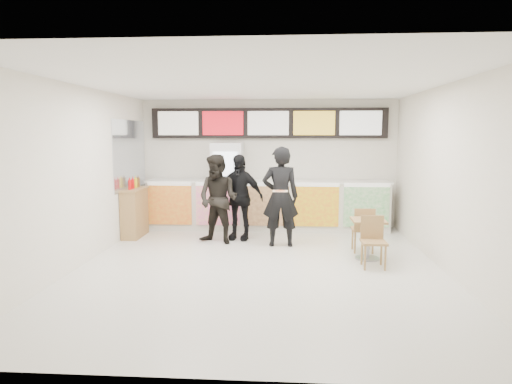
# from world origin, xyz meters

# --- Properties ---
(floor) EXTENTS (7.00, 7.00, 0.00)m
(floor) POSITION_xyz_m (0.00, 0.00, 0.00)
(floor) COLOR beige
(floor) RESTS_ON ground
(ceiling) EXTENTS (7.00, 7.00, 0.00)m
(ceiling) POSITION_xyz_m (0.00, 0.00, 3.00)
(ceiling) COLOR white
(ceiling) RESTS_ON wall_back
(wall_back) EXTENTS (6.00, 0.00, 6.00)m
(wall_back) POSITION_xyz_m (0.00, 3.50, 1.50)
(wall_back) COLOR silver
(wall_back) RESTS_ON floor
(wall_left) EXTENTS (0.00, 7.00, 7.00)m
(wall_left) POSITION_xyz_m (-3.00, 0.00, 1.50)
(wall_left) COLOR silver
(wall_left) RESTS_ON floor
(wall_right) EXTENTS (0.00, 7.00, 7.00)m
(wall_right) POSITION_xyz_m (3.00, 0.00, 1.50)
(wall_right) COLOR silver
(wall_right) RESTS_ON floor
(service_counter) EXTENTS (5.56, 0.77, 1.14)m
(service_counter) POSITION_xyz_m (0.00, 3.09, 0.57)
(service_counter) COLOR silver
(service_counter) RESTS_ON floor
(menu_board) EXTENTS (5.50, 0.14, 0.70)m
(menu_board) POSITION_xyz_m (0.00, 3.41, 2.45)
(menu_board) COLOR black
(menu_board) RESTS_ON wall_back
(drinks_fridge) EXTENTS (0.70, 0.67, 2.00)m
(drinks_fridge) POSITION_xyz_m (-0.93, 3.11, 1.00)
(drinks_fridge) COLOR white
(drinks_fridge) RESTS_ON floor
(mirror_panel) EXTENTS (0.01, 2.00, 1.50)m
(mirror_panel) POSITION_xyz_m (-2.99, 2.45, 1.75)
(mirror_panel) COLOR #B2B7BF
(mirror_panel) RESTS_ON wall_left
(customer_main) EXTENTS (0.74, 0.52, 1.96)m
(customer_main) POSITION_xyz_m (0.32, 1.51, 0.98)
(customer_main) COLOR black
(customer_main) RESTS_ON floor
(customer_left) EXTENTS (1.06, 0.95, 1.80)m
(customer_left) POSITION_xyz_m (-0.93, 1.65, 0.90)
(customer_left) COLOR black
(customer_left) RESTS_ON floor
(customer_mid) EXTENTS (1.12, 0.65, 1.79)m
(customer_mid) POSITION_xyz_m (-0.55, 2.03, 0.89)
(customer_mid) COLOR black
(customer_mid) RESTS_ON floor
(pizza_slice) EXTENTS (0.36, 0.36, 0.02)m
(pizza_slice) POSITION_xyz_m (0.32, 1.06, 1.16)
(pizza_slice) COLOR beige
(pizza_slice) RESTS_ON customer_main
(cafe_table) EXTENTS (0.58, 1.45, 0.85)m
(cafe_table) POSITION_xyz_m (1.88, 0.64, 0.50)
(cafe_table) COLOR #A2794A
(cafe_table) RESTS_ON floor
(condiment_ledge) EXTENTS (0.38, 0.94, 1.25)m
(condiment_ledge) POSITION_xyz_m (-2.82, 2.13, 0.53)
(condiment_ledge) COLOR #A2794A
(condiment_ledge) RESTS_ON floor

